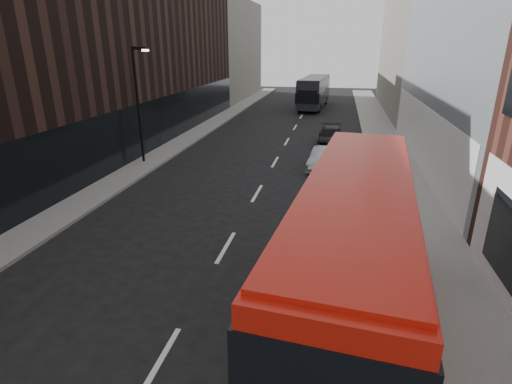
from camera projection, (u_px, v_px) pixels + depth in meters
The scene contains 11 objects.
sidewalk_right at pixel (386, 148), 29.36m from camera, with size 3.00×80.00×0.15m, color slate.
sidewalk_left at pixel (187, 139), 32.26m from camera, with size 2.00×80.00×0.15m, color slate.
building_victorian at pixel (416, 21), 42.77m from camera, with size 6.50×24.00×21.00m.
building_left_mid at pixel (165, 48), 35.11m from camera, with size 5.00×24.00×14.00m, color black.
building_left_far at pixel (230, 50), 55.50m from camera, with size 5.00×20.00×13.00m, color slate.
street_lamp at pixel (139, 98), 24.45m from camera, with size 1.06×0.22×7.00m.
red_bus at pixel (353, 251), 9.96m from camera, with size 3.58×10.90×4.33m.
grey_bus at pixel (314, 91), 48.10m from camera, with size 3.40×11.37×3.62m.
car_a at pixel (333, 202), 17.90m from camera, with size 1.44×3.59×1.22m, color black.
car_b at pixel (323, 158), 24.61m from camera, with size 1.37×3.94×1.30m, color #95999D.
car_c at pixel (331, 137), 30.36m from camera, with size 1.87×4.60×1.33m, color black.
Camera 1 is at (3.82, -4.99, 7.24)m, focal length 28.00 mm.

